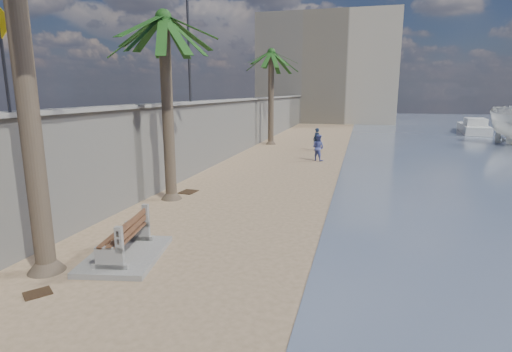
{
  "coord_description": "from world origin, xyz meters",
  "views": [
    {
      "loc": [
        2.98,
        -6.14,
        4.08
      ],
      "look_at": [
        -0.5,
        7.0,
        1.2
      ],
      "focal_mm": 28.0,
      "sensor_mm": 36.0,
      "label": 1
    }
  ],
  "objects_px": {
    "palm_mid": "(164,20)",
    "yacht_far": "(473,129)",
    "palm_back": "(271,54)",
    "person_a": "(317,138)",
    "bench_far": "(125,241)",
    "person_b": "(318,146)"
  },
  "relations": [
    {
      "from": "palm_back",
      "to": "person_a",
      "type": "relative_size",
      "value": 4.35
    },
    {
      "from": "person_a",
      "to": "person_b",
      "type": "bearing_deg",
      "value": -42.6
    },
    {
      "from": "palm_mid",
      "to": "person_a",
      "type": "distance_m",
      "value": 16.09
    },
    {
      "from": "person_a",
      "to": "yacht_far",
      "type": "relative_size",
      "value": 0.23
    },
    {
      "from": "bench_far",
      "to": "palm_back",
      "type": "height_order",
      "value": "palm_back"
    },
    {
      "from": "palm_back",
      "to": "bench_far",
      "type": "bearing_deg",
      "value": -86.5
    },
    {
      "from": "yacht_far",
      "to": "palm_back",
      "type": "bearing_deg",
      "value": 135.1
    },
    {
      "from": "person_a",
      "to": "bench_far",
      "type": "bearing_deg",
      "value": -57.38
    },
    {
      "from": "bench_far",
      "to": "palm_mid",
      "type": "xyz_separation_m",
      "value": [
        -1.46,
        5.42,
        6.12
      ]
    },
    {
      "from": "palm_back",
      "to": "person_b",
      "type": "xyz_separation_m",
      "value": [
        4.45,
        -6.77,
        -6.02
      ]
    },
    {
      "from": "palm_mid",
      "to": "yacht_far",
      "type": "relative_size",
      "value": 0.94
    },
    {
      "from": "palm_mid",
      "to": "yacht_far",
      "type": "distance_m",
      "value": 36.75
    },
    {
      "from": "palm_back",
      "to": "person_a",
      "type": "bearing_deg",
      "value": -32.9
    },
    {
      "from": "palm_mid",
      "to": "yacht_far",
      "type": "height_order",
      "value": "palm_mid"
    },
    {
      "from": "person_b",
      "to": "yacht_far",
      "type": "distance_m",
      "value": 25.1
    },
    {
      "from": "palm_mid",
      "to": "palm_back",
      "type": "relative_size",
      "value": 0.96
    },
    {
      "from": "person_b",
      "to": "yacht_far",
      "type": "height_order",
      "value": "person_b"
    },
    {
      "from": "bench_far",
      "to": "person_b",
      "type": "height_order",
      "value": "person_b"
    },
    {
      "from": "bench_far",
      "to": "person_a",
      "type": "distance_m",
      "value": 20.12
    },
    {
      "from": "palm_mid",
      "to": "person_a",
      "type": "relative_size",
      "value": 4.16
    },
    {
      "from": "person_a",
      "to": "palm_back",
      "type": "bearing_deg",
      "value": -173.13
    },
    {
      "from": "yacht_far",
      "to": "bench_far",
      "type": "bearing_deg",
      "value": 162.15
    }
  ]
}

